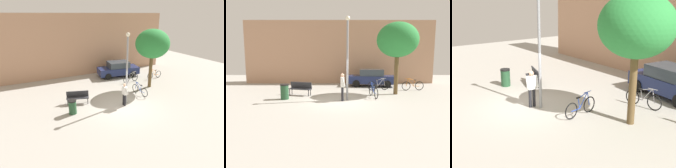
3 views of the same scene
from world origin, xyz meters
The scene contains 11 objects.
ground_plane centered at (0.00, 0.00, 0.00)m, with size 36.00×36.00×0.00m, color #A8A399.
building_facade centered at (0.00, 9.33, 3.13)m, with size 18.97×2.00×6.26m, color tan.
lamppost centered at (0.43, 0.38, 2.96)m, with size 0.28×0.28×5.06m.
person_by_lamppost centered at (0.13, 0.12, 0.97)m, with size 0.29×0.60×1.67m.
park_bench centered at (-2.76, 1.93, 0.55)m, with size 1.67×0.92×0.92m.
plaza_tree centered at (3.99, 2.32, 3.81)m, with size 2.85×2.85×5.05m.
bicycle_blue centered at (2.20, 1.24, 0.38)m, with size 0.31×1.80×0.97m.
bicycle_silver centered at (3.13, 4.11, 0.38)m, with size 1.79×0.35×0.97m.
bicycle_orange centered at (5.85, 4.01, 0.38)m, with size 1.81×0.19×0.97m.
parked_car_navy centered at (2.91, 6.30, 0.77)m, with size 4.38×2.23×1.55m.
trash_bin centered at (-3.51, 0.57, 0.48)m, with size 0.53×0.53×0.96m.
Camera 1 is at (-6.04, -10.41, 6.19)m, focal length 30.14 mm.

